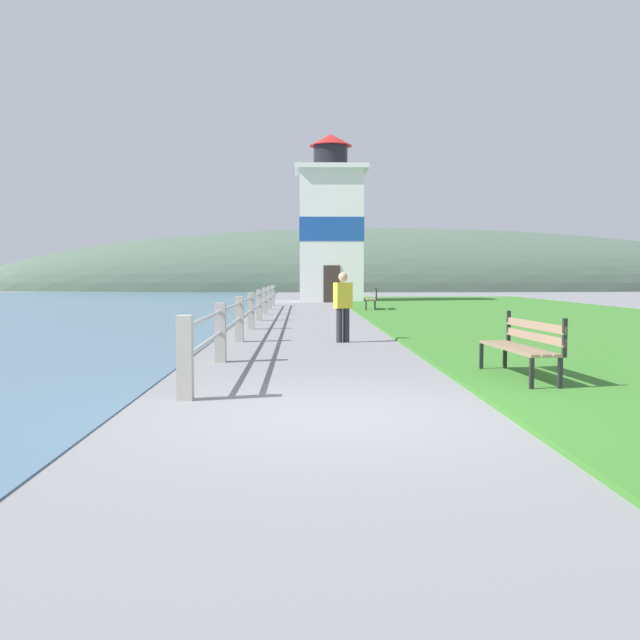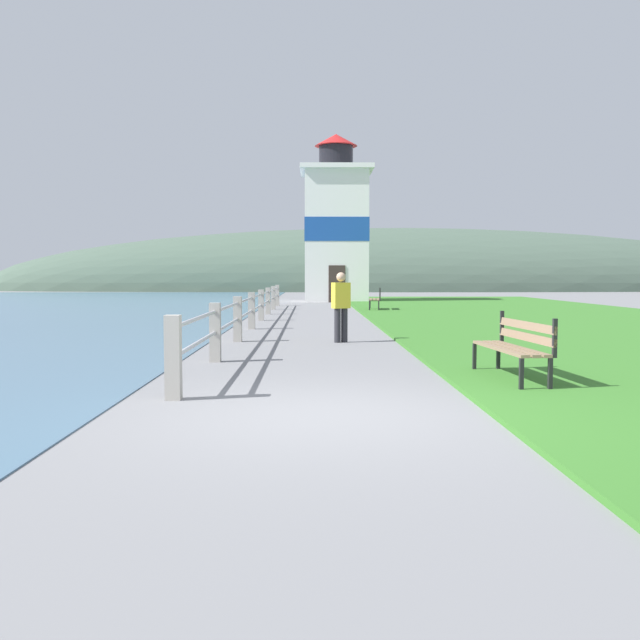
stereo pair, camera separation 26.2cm
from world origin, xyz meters
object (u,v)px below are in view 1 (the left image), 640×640
at_px(park_bench_near, 524,343).
at_px(person_strolling, 343,304).
at_px(lighthouse, 331,228).
at_px(park_bench_midway, 373,298).

bearing_deg(park_bench_near, person_strolling, -74.01).
bearing_deg(lighthouse, park_bench_near, -87.30).
bearing_deg(person_strolling, park_bench_near, 176.49).
relative_size(park_bench_midway, lighthouse, 0.19).
bearing_deg(park_bench_midway, park_bench_near, 95.69).
distance_m(park_bench_midway, lighthouse, 11.29).
relative_size(lighthouse, person_strolling, 6.05).
xyz_separation_m(park_bench_near, person_strolling, (-2.16, 5.86, 0.29)).
height_order(park_bench_near, park_bench_midway, same).
distance_m(park_bench_near, park_bench_midway, 19.79).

